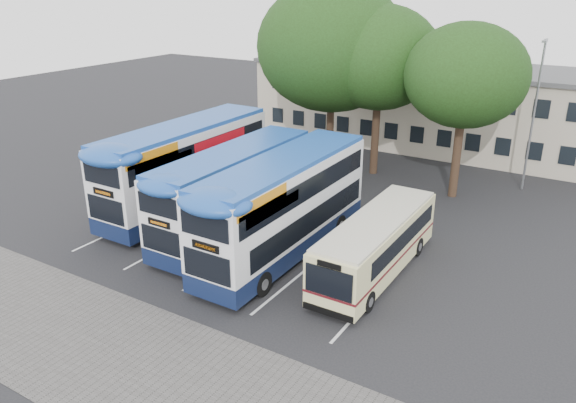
% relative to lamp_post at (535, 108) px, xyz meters
% --- Properties ---
extents(ground, '(120.00, 120.00, 0.00)m').
position_rel_lamp_post_xyz_m(ground, '(-6.00, -19.97, -5.08)').
color(ground, black).
rests_on(ground, ground).
extents(paving_strip, '(40.00, 6.00, 0.01)m').
position_rel_lamp_post_xyz_m(paving_strip, '(-8.00, -24.97, -5.08)').
color(paving_strip, '#595654').
rests_on(paving_strip, ground).
extents(bay_lines, '(14.12, 11.00, 0.01)m').
position_rel_lamp_post_xyz_m(bay_lines, '(-9.75, -14.97, -5.08)').
color(bay_lines, silver).
rests_on(bay_lines, ground).
extents(depot_building, '(32.40, 8.40, 6.20)m').
position_rel_lamp_post_xyz_m(depot_building, '(-6.00, 7.02, -1.93)').
color(depot_building, '#BBAA96').
rests_on(depot_building, ground).
extents(lamp_post, '(0.25, 1.05, 9.06)m').
position_rel_lamp_post_xyz_m(lamp_post, '(0.00, 0.00, 0.00)').
color(lamp_post, gray).
rests_on(lamp_post, ground).
extents(tree_left, '(9.91, 9.91, 12.31)m').
position_rel_lamp_post_xyz_m(tree_left, '(-12.52, -1.98, 3.00)').
color(tree_left, black).
rests_on(tree_left, ground).
extents(tree_mid, '(7.66, 7.66, 10.87)m').
position_rel_lamp_post_xyz_m(tree_mid, '(-9.18, -1.95, 2.52)').
color(tree_mid, black).
rests_on(tree_mid, ground).
extents(tree_right, '(6.90, 6.90, 10.13)m').
position_rel_lamp_post_xyz_m(tree_right, '(-3.36, -3.46, 2.10)').
color(tree_right, black).
rests_on(tree_right, ground).
extents(bus_dd_left, '(2.84, 11.70, 4.88)m').
position_rel_lamp_post_xyz_m(bus_dd_left, '(-15.61, -13.23, -2.40)').
color(bus_dd_left, '#101B3D').
rests_on(bus_dd_left, ground).
extents(bus_dd_mid, '(2.59, 10.68, 4.45)m').
position_rel_lamp_post_xyz_m(bus_dd_mid, '(-11.26, -14.61, -2.63)').
color(bus_dd_mid, '#101B3D').
rests_on(bus_dd_mid, ground).
extents(bus_dd_right, '(2.75, 11.32, 4.72)m').
position_rel_lamp_post_xyz_m(bus_dd_right, '(-7.94, -15.24, -2.49)').
color(bus_dd_right, '#101B3D').
rests_on(bus_dd_right, ground).
extents(bus_single, '(2.28, 8.98, 2.68)m').
position_rel_lamp_post_xyz_m(bus_single, '(-3.51, -14.71, -3.57)').
color(bus_single, beige).
rests_on(bus_single, ground).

